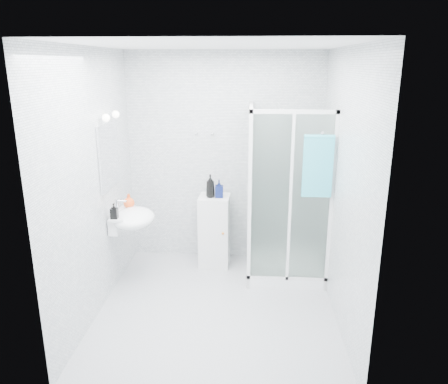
# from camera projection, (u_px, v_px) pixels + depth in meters

# --- Properties ---
(room) EXTENTS (2.40, 2.60, 2.60)m
(room) POSITION_uv_depth(u_px,v_px,m) (217.00, 187.00, 4.19)
(room) COLOR silver
(room) RESTS_ON ground
(shower_enclosure) EXTENTS (0.90, 0.95, 2.00)m
(shower_enclosure) POSITION_uv_depth(u_px,v_px,m) (279.00, 240.00, 5.13)
(shower_enclosure) COLOR white
(shower_enclosure) RESTS_ON ground
(wall_basin) EXTENTS (0.46, 0.56, 0.35)m
(wall_basin) POSITION_uv_depth(u_px,v_px,m) (131.00, 218.00, 4.83)
(wall_basin) COLOR white
(wall_basin) RESTS_ON ground
(mirror) EXTENTS (0.02, 0.60, 0.70)m
(mirror) POSITION_uv_depth(u_px,v_px,m) (109.00, 156.00, 4.64)
(mirror) COLOR white
(mirror) RESTS_ON room
(vanity_lights) EXTENTS (0.10, 0.40, 0.08)m
(vanity_lights) POSITION_uv_depth(u_px,v_px,m) (111.00, 116.00, 4.52)
(vanity_lights) COLOR silver
(vanity_lights) RESTS_ON room
(wall_hooks) EXTENTS (0.23, 0.06, 0.03)m
(wall_hooks) POSITION_uv_depth(u_px,v_px,m) (204.00, 134.00, 5.32)
(wall_hooks) COLOR silver
(wall_hooks) RESTS_ON room
(storage_cabinet) EXTENTS (0.38, 0.40, 0.89)m
(storage_cabinet) POSITION_uv_depth(u_px,v_px,m) (214.00, 231.00, 5.42)
(storage_cabinet) COLOR white
(storage_cabinet) RESTS_ON ground
(hand_towel) EXTENTS (0.30, 0.04, 0.65)m
(hand_towel) POSITION_uv_depth(u_px,v_px,m) (318.00, 165.00, 4.44)
(hand_towel) COLOR #34B2C7
(hand_towel) RESTS_ON shower_enclosure
(shampoo_bottle_a) EXTENTS (0.11, 0.11, 0.28)m
(shampoo_bottle_a) POSITION_uv_depth(u_px,v_px,m) (210.00, 186.00, 5.22)
(shampoo_bottle_a) COLOR black
(shampoo_bottle_a) RESTS_ON storage_cabinet
(shampoo_bottle_b) EXTENTS (0.10, 0.10, 0.21)m
(shampoo_bottle_b) POSITION_uv_depth(u_px,v_px,m) (219.00, 189.00, 5.23)
(shampoo_bottle_b) COLOR #0C174B
(shampoo_bottle_b) RESTS_ON storage_cabinet
(soap_dispenser_orange) EXTENTS (0.15, 0.15, 0.16)m
(soap_dispenser_orange) POSITION_uv_depth(u_px,v_px,m) (129.00, 201.00, 4.96)
(soap_dispenser_orange) COLOR #FB571D
(soap_dispenser_orange) RESTS_ON wall_basin
(soap_dispenser_black) EXTENTS (0.08, 0.08, 0.17)m
(soap_dispenser_black) POSITION_uv_depth(u_px,v_px,m) (114.00, 211.00, 4.61)
(soap_dispenser_black) COLOR black
(soap_dispenser_black) RESTS_ON wall_basin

